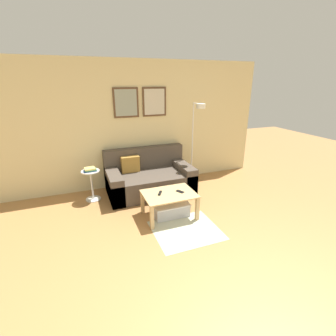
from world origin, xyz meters
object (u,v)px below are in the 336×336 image
at_px(side_table, 92,183).
at_px(cell_phone, 180,192).
at_px(couch, 149,178).
at_px(coffee_table, 169,198).
at_px(storage_bin, 170,209).
at_px(remote_control, 160,193).
at_px(floor_lamp, 196,133).
at_px(book_stack, 90,169).

bearing_deg(side_table, cell_phone, -39.61).
height_order(couch, coffee_table, couch).
height_order(storage_bin, remote_control, remote_control).
distance_m(coffee_table, side_table, 1.57).
bearing_deg(coffee_table, side_table, 136.30).
height_order(floor_lamp, side_table, floor_lamp).
bearing_deg(storage_bin, coffee_table, -152.07).
distance_m(side_table, book_stack, 0.27).
relative_size(coffee_table, floor_lamp, 0.49).
relative_size(storage_bin, side_table, 1.03).
bearing_deg(storage_bin, couch, 93.05).
height_order(side_table, cell_phone, side_table).
xyz_separation_m(couch, cell_phone, (0.21, -1.08, 0.14)).
xyz_separation_m(floor_lamp, cell_phone, (-0.87, -1.17, -0.70)).
height_order(couch, storage_bin, couch).
height_order(couch, remote_control, couch).
height_order(coffee_table, floor_lamp, floor_lamp).
bearing_deg(couch, coffee_table, -88.66).
height_order(floor_lamp, book_stack, floor_lamp).
bearing_deg(storage_bin, remote_control, 170.73).
bearing_deg(floor_lamp, book_stack, -177.78).
distance_m(book_stack, cell_phone, 1.72).
bearing_deg(side_table, book_stack, -87.73).
bearing_deg(storage_bin, cell_phone, -9.61).
distance_m(remote_control, cell_phone, 0.33).
bearing_deg(side_table, coffee_table, -43.70).
bearing_deg(floor_lamp, coffee_table, -132.54).
bearing_deg(remote_control, coffee_table, 13.42).
xyz_separation_m(coffee_table, remote_control, (-0.14, 0.04, 0.09)).
bearing_deg(book_stack, floor_lamp, 2.22).
relative_size(couch, storage_bin, 2.77).
relative_size(storage_bin, remote_control, 4.02).
xyz_separation_m(couch, floor_lamp, (1.09, 0.09, 0.84)).
bearing_deg(floor_lamp, remote_control, -137.26).
bearing_deg(remote_control, book_stack, 165.00).
height_order(coffee_table, side_table, side_table).
height_order(storage_bin, floor_lamp, floor_lamp).
bearing_deg(side_table, remote_control, -46.31).
relative_size(storage_bin, floor_lamp, 0.35).
height_order(floor_lamp, remote_control, floor_lamp).
height_order(coffee_table, book_stack, book_stack).
relative_size(side_table, book_stack, 2.45).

